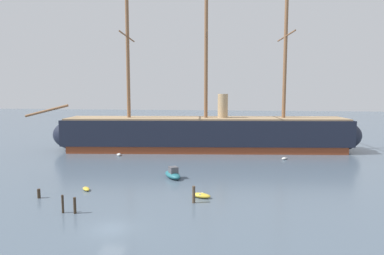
{
  "coord_description": "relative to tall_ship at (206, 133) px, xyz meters",
  "views": [
    {
      "loc": [
        12.33,
        -31.94,
        14.01
      ],
      "look_at": [
        4.06,
        32.37,
        6.8
      ],
      "focal_mm": 32.04,
      "sensor_mm": 36.0,
      "label": 1
    }
  ],
  "objects": [
    {
      "name": "ground_plane",
      "position": [
        -5.53,
        -45.59,
        -4.03
      ],
      "size": [
        400.0,
        400.0,
        0.0
      ],
      "primitive_type": "plane",
      "color": "#4C5B6B"
    },
    {
      "name": "tall_ship",
      "position": [
        0.0,
        0.0,
        0.0
      ],
      "size": [
        76.94,
        18.95,
        37.02
      ],
      "color": "brown",
      "rests_on": "ground"
    },
    {
      "name": "dinghy_foreground_left",
      "position": [
        -13.82,
        -33.25,
        -3.81
      ],
      "size": [
        1.81,
        1.92,
        0.44
      ],
      "color": "gold",
      "rests_on": "ground"
    },
    {
      "name": "dinghy_foreground_right",
      "position": [
        2.46,
        -34.47,
        -3.72
      ],
      "size": [
        2.81,
        1.88,
        0.61
      ],
      "color": "gold",
      "rests_on": "ground"
    },
    {
      "name": "motorboat_near_centre",
      "position": [
        -3.01,
        -25.21,
        -3.37
      ],
      "size": [
        3.96,
        4.83,
        1.89
      ],
      "color": "#236670",
      "rests_on": "ground"
    },
    {
      "name": "dinghy_alongside_bow",
      "position": [
        -17.85,
        -8.25,
        -3.8
      ],
      "size": [
        1.46,
        2.16,
        0.47
      ],
      "color": "silver",
      "rests_on": "ground"
    },
    {
      "name": "dinghy_alongside_stern",
      "position": [
        16.63,
        -7.91,
        -3.81
      ],
      "size": [
        1.63,
        2.03,
        0.44
      ],
      "color": "silver",
      "rests_on": "ground"
    },
    {
      "name": "motorboat_far_left",
      "position": [
        -31.89,
        7.02,
        -3.58
      ],
      "size": [
        3.11,
        2.99,
        1.28
      ],
      "color": "#236670",
      "rests_on": "ground"
    },
    {
      "name": "dinghy_far_right",
      "position": [
        25.36,
        5.98,
        -3.7
      ],
      "size": [
        3.08,
        2.21,
        0.67
      ],
      "color": "gold",
      "rests_on": "ground"
    },
    {
      "name": "mooring_piling_nearest",
      "position": [
        1.76,
        -36.64,
        -2.96
      ],
      "size": [
        0.38,
        0.38,
        2.14
      ],
      "primitive_type": "cylinder",
      "color": "#4C3D2D",
      "rests_on": "ground"
    },
    {
      "name": "mooring_piling_left_pair",
      "position": [
        -18.39,
        -37.32,
        -3.42
      ],
      "size": [
        0.4,
        0.4,
        1.22
      ],
      "primitive_type": "cylinder",
      "color": "#382B1E",
      "rests_on": "ground"
    },
    {
      "name": "mooring_piling_right_pair",
      "position": [
        -11.19,
        -41.97,
        -3.1
      ],
      "size": [
        0.32,
        0.32,
        1.87
      ],
      "primitive_type": "cylinder",
      "color": "#382B1E",
      "rests_on": "ground"
    },
    {
      "name": "mooring_piling_midwater",
      "position": [
        -12.63,
        -41.98,
        -2.99
      ],
      "size": [
        0.27,
        0.27,
        2.1
      ],
      "primitive_type": "cylinder",
      "color": "#382B1E",
      "rests_on": "ground"
    }
  ]
}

